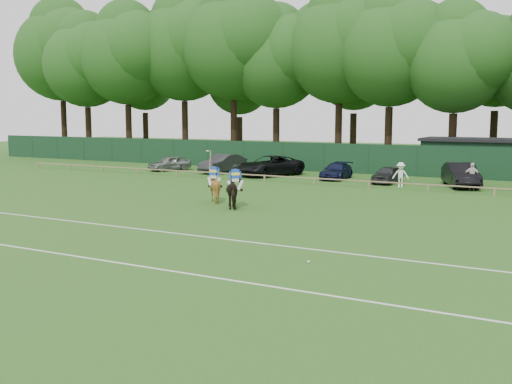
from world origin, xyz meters
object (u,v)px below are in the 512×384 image
Objects in this scene: suv_black at (270,166)px; polo_ball at (309,262)px; sedan_navy at (336,171)px; hatch_grey at (388,175)px; sedan_grey at (223,164)px; utility_shed at (476,157)px; horse_chestnut at (214,187)px; spectator_mid at (472,176)px; spectator_left at (401,175)px; sedan_silver at (170,163)px; horse_dark at (235,191)px; estate_black at (461,175)px.

polo_ball is (14.32, -24.77, -0.77)m from suv_black.
sedan_navy is 1.16× the size of hatch_grey.
sedan_grey is 0.57× the size of utility_shed.
spectator_mid reaches higher than horse_chestnut.
sedan_grey is 16.28m from spectator_left.
spectator_mid reaches higher than spectator_left.
sedan_silver is 9.91m from suv_black.
horse_dark is 14.28m from spectator_left.
sedan_silver is at bearing 160.85° from spectator_mid.
estate_black is (24.83, -0.14, 0.15)m from sedan_silver.
sedan_navy is at bearing 109.15° from polo_ball.
spectator_left is at bearing -29.78° from sedan_navy.
spectator_left reaches higher than suv_black.
sedan_navy is 2.50× the size of spectator_left.
sedan_navy is 0.86× the size of estate_black.
spectator_left is 22.57m from polo_ball.
horse_dark is 16.01m from sedan_navy.
hatch_grey is at bearing 100.39° from polo_ball.
sedan_silver is at bearing -177.27° from hatch_grey.
sedan_navy is 4.35m from hatch_grey.
polo_ball is (4.45, -24.25, -0.58)m from hatch_grey.
spectator_mid reaches higher than horse_dark.
horse_dark reaches higher than sedan_navy.
polo_ball is at bearing -75.97° from hatch_grey.
sedan_navy is 11.93m from utility_shed.
suv_black is 9.89m from hatch_grey.
horse_chestnut is 0.95× the size of spectator_mid.
horse_chestnut is 0.40× the size of sedan_navy.
utility_shed reaches higher than spectator_left.
sedan_silver is at bearing 157.00° from estate_black.
horse_dark is 23.52× the size of polo_ball.
spectator_mid is (11.93, 12.75, 0.05)m from horse_chestnut.
sedan_silver is at bearing -161.11° from utility_shed.
spectator_mid reaches higher than sedan_grey.
sedan_grey is at bearing -158.03° from utility_shed.
hatch_grey reaches higher than polo_ball.
spectator_left is at bearing 173.85° from spectator_mid.
sedan_silver is 1.07× the size of hatch_grey.
estate_black is (9.32, -0.66, 0.20)m from sedan_navy.
horse_chestnut is 1.01× the size of spectator_left.
spectator_mid is (20.55, -2.02, 0.12)m from sedan_grey.
sedan_navy is at bearing 172.56° from hatch_grey.
horse_chestnut is 14.80m from sedan_navy.
suv_black is 5.62m from sedan_navy.
utility_shed is at bearing 89.60° from polo_ball.
sedan_grey is at bearing -179.93° from hatch_grey.
estate_black is at bearing 5.52° from sedan_grey.
spectator_mid is at bearing -82.55° from utility_shed.
estate_black is 55.40× the size of polo_ball.
sedan_grey is 14.62m from hatch_grey.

